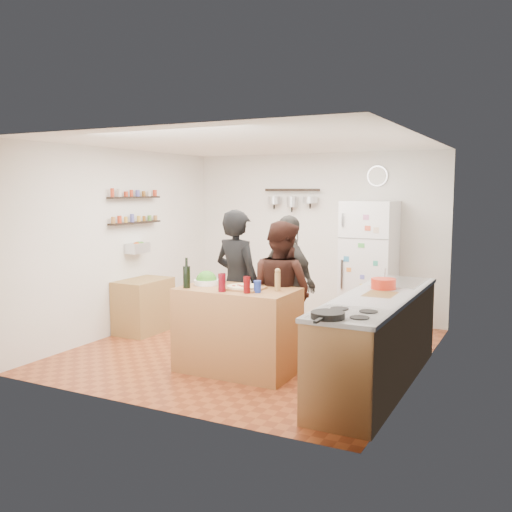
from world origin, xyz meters
The scene contains 26 objects.
room_shell centered at (0.00, 0.39, 1.25)m, with size 4.20×4.20×4.20m.
prep_island centered at (0.24, -0.81, 0.46)m, with size 1.25×0.72×0.91m, color olive.
pizza_board centered at (0.32, -0.83, 0.92)m, with size 0.42×0.34×0.02m, color brown.
pizza centered at (0.32, -0.83, 0.94)m, with size 0.34×0.34×0.02m, color #CBB986.
salad_bowl centered at (-0.18, -0.76, 0.94)m, with size 0.28×0.28×0.06m, color white.
wine_bottle centered at (-0.26, -1.03, 1.03)m, with size 0.08×0.08×0.24m, color black.
wine_glass_near centered at (0.19, -1.05, 1.00)m, with size 0.08×0.08×0.19m, color #580710.
wine_glass_far centered at (0.46, -1.01, 1.00)m, with size 0.07×0.07×0.17m, color #580709.
pepper_mill centered at (0.69, -0.76, 1.01)m, with size 0.06×0.06×0.19m, color olive.
salt_canister centered at (0.54, -0.93, 0.97)m, with size 0.08×0.08×0.12m, color navy.
person_left centered at (-0.03, -0.32, 0.87)m, with size 0.63×0.41×1.73m, color black.
person_center centered at (0.53, -0.32, 0.81)m, with size 0.79×0.61×1.62m, color black.
person_back centered at (0.40, 0.19, 0.83)m, with size 0.97×0.40×1.65m, color #292724.
counter_run centered at (1.70, -0.55, 0.45)m, with size 0.63×2.63×0.90m, color #9E7042.
stove_top centered at (1.70, -1.50, 0.91)m, with size 0.60×0.62×0.02m, color white.
skillet centered at (1.60, -1.75, 0.95)m, with size 0.28×0.28×0.05m, color black.
sink centered at (1.70, 0.30, 0.92)m, with size 0.50×0.80×0.03m, color silver.
cutting_board centered at (1.70, -0.50, 0.91)m, with size 0.30×0.40×0.02m, color brown.
red_bowl centered at (1.65, -0.18, 0.97)m, with size 0.26×0.26×0.11m, color #B62714.
fridge centered at (0.95, 1.75, 0.90)m, with size 0.70×0.68×1.80m, color white.
wall_clock centered at (0.95, 2.08, 2.15)m, with size 0.30×0.30×0.03m, color silver.
spice_shelf_lower centered at (-1.93, 0.20, 1.50)m, with size 0.12×1.00×0.03m, color black.
spice_shelf_upper centered at (-1.93, 0.20, 1.85)m, with size 0.12×1.00×0.03m, color black.
produce_basket centered at (-1.90, 0.20, 1.15)m, with size 0.18×0.35×0.14m, color silver.
side_table centered at (-1.74, 0.10, 0.36)m, with size 0.50×0.80×0.73m, color #AC8548.
pot_rack centered at (-0.35, 2.00, 1.95)m, with size 0.90×0.04×0.04m, color black.
Camera 1 is at (3.14, -6.07, 1.97)m, focal length 40.00 mm.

